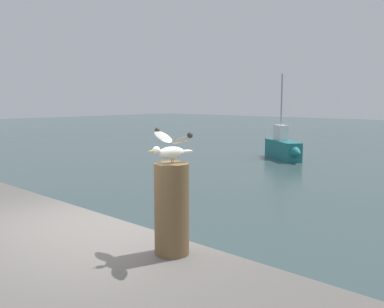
% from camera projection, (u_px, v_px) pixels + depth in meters
% --- Properties ---
extents(mooring_post, '(0.29, 0.29, 0.76)m').
position_uv_depth(mooring_post, '(172.00, 209.00, 3.34)').
color(mooring_post, brown).
rests_on(mooring_post, harbor_quay).
extents(seagull, '(0.60, 0.39, 0.27)m').
position_uv_depth(seagull, '(171.00, 147.00, 3.28)').
color(seagull, tan).
rests_on(seagull, mooring_post).
extents(boat_teal, '(2.99, 2.44, 4.09)m').
position_uv_depth(boat_teal, '(284.00, 148.00, 19.50)').
color(boat_teal, '#1E7075').
rests_on(boat_teal, ground_plane).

